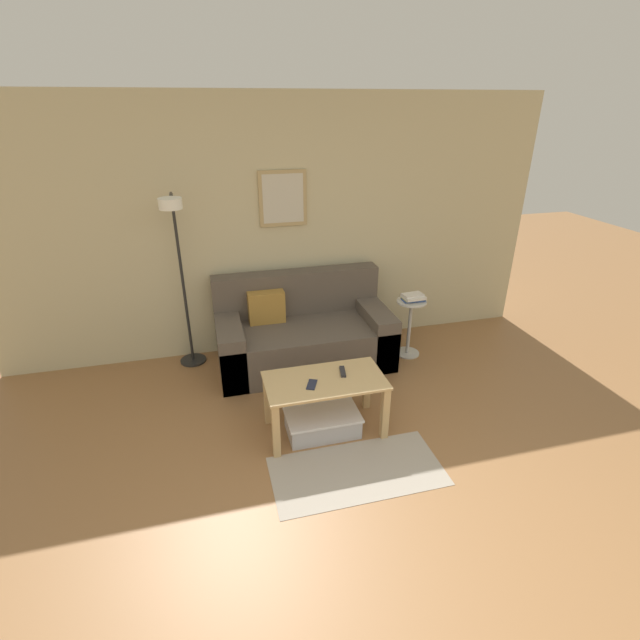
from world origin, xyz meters
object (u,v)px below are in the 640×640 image
Objects in this scene: couch at (303,334)px; side_table at (410,323)px; floor_lamp at (179,261)px; cell_phone at (312,384)px; book_stack at (413,297)px; storage_bin at (322,423)px; remote_control at (343,372)px; coffee_table at (325,390)px.

couch is 2.80× the size of side_table.
cell_phone is at bearing -54.54° from floor_lamp.
book_stack is (2.23, -0.23, -0.50)m from floor_lamp.
cell_phone is at bearing -141.29° from book_stack.
storage_bin is 1.61m from side_table.
storage_bin is at bearing -51.53° from floor_lamp.
couch reaches higher than storage_bin.
storage_bin is at bearing 35.65° from cell_phone.
book_stack reaches higher than remote_control.
storage_bin is (-0.10, -1.18, -0.21)m from couch.
remote_control is at bearing -137.63° from book_stack.
side_table is (1.21, 1.03, 0.27)m from storage_bin.
floor_lamp is 2.30m from book_stack.
side_table is 0.29m from book_stack.
side_table is at bearing 62.57° from cell_phone.
remote_control is (1.20, -1.18, -0.65)m from floor_lamp.
floor_lamp reaches higher than side_table.
side_table is at bearing 40.40° from storage_bin.
coffee_table is 0.21m from remote_control.
storage_bin is 0.96× the size of side_table.
coffee_table is at bearing -139.80° from side_table.
couch is at bearing -4.63° from floor_lamp.
floor_lamp is at bearing 146.38° from remote_control.
coffee_table is 0.29m from storage_bin.
side_table is 1.39m from remote_control.
couch is at bearing 86.24° from coffee_table.
book_stack is 1.54× the size of remote_control.
book_stack is at bearing 40.00° from coffee_table.
cell_phone is (-0.12, -0.05, 0.11)m from coffee_table.
coffee_table is at bearing 46.34° from cell_phone.
book_stack is at bearing 53.25° from remote_control.
remote_control is (-1.03, -0.94, -0.16)m from book_stack.
floor_lamp reaches higher than cell_phone.
storage_bin is 0.45m from remote_control.
cell_phone is at bearing -157.34° from coffee_table.
book_stack is (1.20, 1.00, 0.27)m from coffee_table.
couch is 1.82× the size of coffee_table.
remote_control is at bearing 20.63° from coffee_table.
floor_lamp is 2.82× the size of side_table.
coffee_table is at bearing -148.49° from remote_control.
couch is 1.12m from side_table.
book_stack is at bearing -5.98° from floor_lamp.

